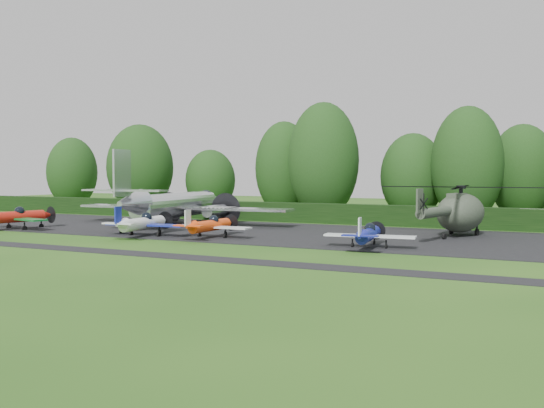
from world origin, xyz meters
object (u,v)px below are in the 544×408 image
at_px(light_plane_red, 13,217).
at_px(transport_plane, 174,205).
at_px(light_plane_orange, 210,225).
at_px(light_plane_white, 143,223).
at_px(light_plane_blue, 369,234).
at_px(helicopter, 460,209).
at_px(sign_board, 542,217).

bearing_deg(light_plane_red, transport_plane, 30.36).
distance_m(transport_plane, light_plane_orange, 12.27).
height_order(transport_plane, light_plane_white, transport_plane).
relative_size(transport_plane, light_plane_white, 3.15).
distance_m(transport_plane, light_plane_blue, 24.09).
relative_size(light_plane_orange, helicopter, 0.45).
height_order(light_plane_red, light_plane_white, light_plane_red).
height_order(light_plane_orange, helicopter, helicopter).
height_order(light_plane_red, helicopter, helicopter).
distance_m(transport_plane, light_plane_red, 14.55).
bearing_deg(light_plane_orange, light_plane_white, -165.57).
bearing_deg(transport_plane, light_plane_blue, -19.14).
height_order(transport_plane, sign_board, transport_plane).
relative_size(light_plane_white, sign_board, 2.05).
bearing_deg(light_plane_white, light_plane_orange, 20.33).
bearing_deg(light_plane_white, light_plane_blue, 6.79).
distance_m(light_plane_white, light_plane_blue, 18.61).
height_order(light_plane_blue, sign_board, light_plane_blue).
xyz_separation_m(light_plane_red, sign_board, (43.09, 18.46, 0.17)).
distance_m(light_plane_orange, sign_board, 28.76).
bearing_deg(helicopter, light_plane_red, -174.08).
distance_m(light_plane_white, sign_board, 34.09).
bearing_deg(sign_board, light_plane_orange, -141.92).
relative_size(light_plane_red, light_plane_white, 1.07).
xyz_separation_m(transport_plane, helicopter, (26.63, 1.84, 0.16)).
distance_m(light_plane_blue, helicopter, 11.93).
xyz_separation_m(light_plane_white, light_plane_blue, (18.60, 0.44, -0.12)).
relative_size(light_plane_red, sign_board, 2.19).
relative_size(light_plane_red, helicopter, 0.52).
relative_size(light_plane_white, light_plane_blue, 1.12).
bearing_deg(light_plane_orange, light_plane_red, -175.31).
distance_m(light_plane_red, light_plane_orange, 19.75).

